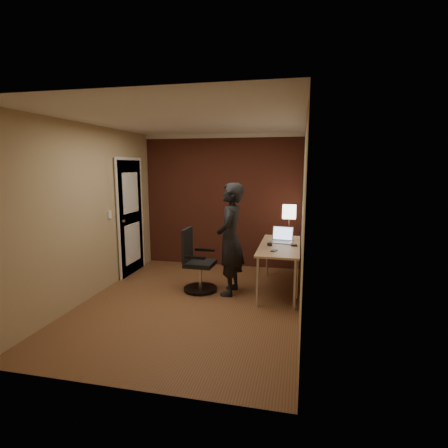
{
  "coord_description": "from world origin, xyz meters",
  "views": [
    {
      "loc": [
        1.46,
        -4.51,
        1.92
      ],
      "look_at": [
        0.35,
        0.55,
        1.05
      ],
      "focal_mm": 28.0,
      "sensor_mm": 36.0,
      "label": 1
    }
  ],
  "objects_px": {
    "desk": "(284,253)",
    "phone": "(274,251)",
    "office_chair": "(196,264)",
    "wallet": "(294,245)",
    "desk_lamp": "(289,212)",
    "mouse": "(270,244)",
    "laptop": "(282,238)",
    "person": "(230,239)"
  },
  "relations": [
    {
      "from": "mouse",
      "to": "office_chair",
      "type": "bearing_deg",
      "value": 176.02
    },
    {
      "from": "phone",
      "to": "desk",
      "type": "bearing_deg",
      "value": 94.36
    },
    {
      "from": "mouse",
      "to": "desk_lamp",
      "type": "bearing_deg",
      "value": 58.25
    },
    {
      "from": "laptop",
      "to": "person",
      "type": "xyz_separation_m",
      "value": [
        -0.73,
        -0.49,
        0.04
      ]
    },
    {
      "from": "mouse",
      "to": "phone",
      "type": "distance_m",
      "value": 0.34
    },
    {
      "from": "laptop",
      "to": "office_chair",
      "type": "bearing_deg",
      "value": -158.81
    },
    {
      "from": "mouse",
      "to": "wallet",
      "type": "xyz_separation_m",
      "value": [
        0.36,
        0.07,
        -0.01
      ]
    },
    {
      "from": "mouse",
      "to": "office_chair",
      "type": "distance_m",
      "value": 1.16
    },
    {
      "from": "desk",
      "to": "phone",
      "type": "relative_size",
      "value": 13.04
    },
    {
      "from": "phone",
      "to": "office_chair",
      "type": "distance_m",
      "value": 1.24
    },
    {
      "from": "phone",
      "to": "person",
      "type": "xyz_separation_m",
      "value": [
        -0.66,
        0.15,
        0.1
      ]
    },
    {
      "from": "desk_lamp",
      "to": "mouse",
      "type": "xyz_separation_m",
      "value": [
        -0.25,
        -0.75,
        -0.4
      ]
    },
    {
      "from": "desk_lamp",
      "to": "office_chair",
      "type": "bearing_deg",
      "value": -145.77
    },
    {
      "from": "wallet",
      "to": "office_chair",
      "type": "xyz_separation_m",
      "value": [
        -1.46,
        -0.24,
        -0.32
      ]
    },
    {
      "from": "phone",
      "to": "wallet",
      "type": "distance_m",
      "value": 0.48
    },
    {
      "from": "desk",
      "to": "phone",
      "type": "height_order",
      "value": "phone"
    },
    {
      "from": "desk",
      "to": "mouse",
      "type": "height_order",
      "value": "mouse"
    },
    {
      "from": "desk_lamp",
      "to": "laptop",
      "type": "bearing_deg",
      "value": -101.72
    },
    {
      "from": "desk_lamp",
      "to": "mouse",
      "type": "height_order",
      "value": "desk_lamp"
    },
    {
      "from": "desk_lamp",
      "to": "office_chair",
      "type": "height_order",
      "value": "desk_lamp"
    },
    {
      "from": "desk_lamp",
      "to": "laptop",
      "type": "distance_m",
      "value": 0.56
    },
    {
      "from": "desk_lamp",
      "to": "mouse",
      "type": "relative_size",
      "value": 5.35
    },
    {
      "from": "laptop",
      "to": "phone",
      "type": "distance_m",
      "value": 0.65
    },
    {
      "from": "desk_lamp",
      "to": "person",
      "type": "xyz_separation_m",
      "value": [
        -0.82,
        -0.92,
        -0.31
      ]
    },
    {
      "from": "person",
      "to": "mouse",
      "type": "bearing_deg",
      "value": 108.65
    },
    {
      "from": "laptop",
      "to": "wallet",
      "type": "distance_m",
      "value": 0.32
    },
    {
      "from": "laptop",
      "to": "phone",
      "type": "xyz_separation_m",
      "value": [
        -0.07,
        -0.64,
        -0.06
      ]
    },
    {
      "from": "desk",
      "to": "office_chair",
      "type": "relative_size",
      "value": 1.57
    },
    {
      "from": "person",
      "to": "laptop",
      "type": "bearing_deg",
      "value": 125.32
    },
    {
      "from": "desk",
      "to": "desk_lamp",
      "type": "distance_m",
      "value": 0.86
    },
    {
      "from": "desk",
      "to": "mouse",
      "type": "xyz_separation_m",
      "value": [
        -0.22,
        -0.08,
        0.14
      ]
    },
    {
      "from": "mouse",
      "to": "person",
      "type": "xyz_separation_m",
      "value": [
        -0.57,
        -0.18,
        0.09
      ]
    },
    {
      "from": "desk",
      "to": "laptop",
      "type": "relative_size",
      "value": 4.12
    },
    {
      "from": "laptop",
      "to": "phone",
      "type": "height_order",
      "value": "laptop"
    },
    {
      "from": "desk",
      "to": "laptop",
      "type": "xyz_separation_m",
      "value": [
        -0.06,
        0.23,
        0.19
      ]
    },
    {
      "from": "desk",
      "to": "desk_lamp",
      "type": "height_order",
      "value": "desk_lamp"
    },
    {
      "from": "laptop",
      "to": "wallet",
      "type": "xyz_separation_m",
      "value": [
        0.19,
        -0.25,
        -0.05
      ]
    },
    {
      "from": "laptop",
      "to": "office_chair",
      "type": "xyz_separation_m",
      "value": [
        -1.27,
        -0.49,
        -0.37
      ]
    },
    {
      "from": "desk_lamp",
      "to": "office_chair",
      "type": "distance_m",
      "value": 1.79
    },
    {
      "from": "mouse",
      "to": "wallet",
      "type": "relative_size",
      "value": 0.91
    },
    {
      "from": "phone",
      "to": "office_chair",
      "type": "height_order",
      "value": "office_chair"
    },
    {
      "from": "office_chair",
      "to": "wallet",
      "type": "bearing_deg",
      "value": 9.42
    }
  ]
}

